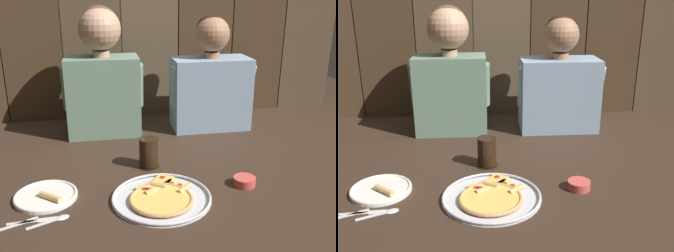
{
  "view_description": "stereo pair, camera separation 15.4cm",
  "coord_description": "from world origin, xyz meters",
  "views": [
    {
      "loc": [
        -0.29,
        -1.33,
        0.7
      ],
      "look_at": [
        -0.03,
        0.1,
        0.18
      ],
      "focal_mm": 41.25,
      "sensor_mm": 36.0,
      "label": 1
    },
    {
      "loc": [
        -0.14,
        -1.35,
        0.7
      ],
      "look_at": [
        -0.03,
        0.1,
        0.18
      ],
      "focal_mm": 41.25,
      "sensor_mm": 36.0,
      "label": 2
    }
  ],
  "objects": [
    {
      "name": "dipping_bowl",
      "position": [
        0.23,
        -0.11,
        0.02
      ],
      "size": [
        0.08,
        0.08,
        0.03
      ],
      "color": "#CC4C42",
      "rests_on": "ground"
    },
    {
      "name": "table_fork",
      "position": [
        -0.56,
        -0.22,
        0.0
      ],
      "size": [
        0.13,
        0.07,
        0.01
      ],
      "color": "silver",
      "rests_on": "ground"
    },
    {
      "name": "table_spoon",
      "position": [
        -0.45,
        -0.22,
        0.0
      ],
      "size": [
        0.14,
        0.08,
        0.01
      ],
      "color": "silver",
      "rests_on": "ground"
    },
    {
      "name": "diner_left",
      "position": [
        -0.27,
        0.55,
        0.31
      ],
      "size": [
        0.39,
        0.21,
        0.63
      ],
      "color": "slate",
      "rests_on": "ground"
    },
    {
      "name": "dinner_plate",
      "position": [
        -0.5,
        -0.07,
        0.01
      ],
      "size": [
        0.22,
        0.22,
        0.03
      ],
      "color": "white",
      "rests_on": "ground"
    },
    {
      "name": "diner_right",
      "position": [
        0.27,
        0.54,
        0.26
      ],
      "size": [
        0.43,
        0.21,
        0.58
      ],
      "color": "#849EB7",
      "rests_on": "ground"
    },
    {
      "name": "drinking_glass",
      "position": [
        -0.11,
        0.12,
        0.06
      ],
      "size": [
        0.09,
        0.09,
        0.12
      ],
      "color": "black",
      "rests_on": "ground"
    },
    {
      "name": "table_knife",
      "position": [
        -0.52,
        -0.22,
        0.0
      ],
      "size": [
        0.16,
        0.03,
        0.01
      ],
      "color": "silver",
      "rests_on": "ground"
    },
    {
      "name": "pizza_tray",
      "position": [
        -0.1,
        -0.16,
        0.01
      ],
      "size": [
        0.35,
        0.35,
        0.03
      ],
      "color": "silver",
      "rests_on": "ground"
    },
    {
      "name": "ground_plane",
      "position": [
        0.0,
        0.0,
        0.0
      ],
      "size": [
        3.2,
        3.2,
        0.0
      ],
      "primitive_type": "plane",
      "color": "#332319"
    }
  ]
}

